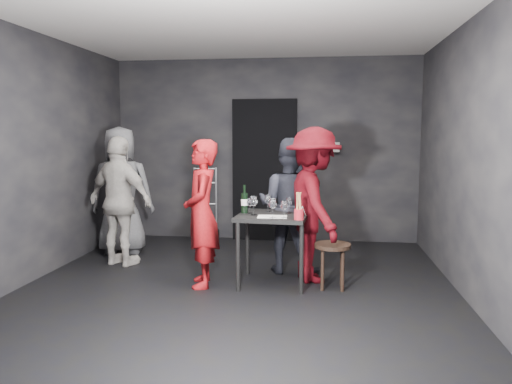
# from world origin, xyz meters

# --- Properties ---
(floor) EXTENTS (4.50, 5.00, 0.02)m
(floor) POSITION_xyz_m (0.00, 0.00, 0.00)
(floor) COLOR black
(floor) RESTS_ON ground
(ceiling) EXTENTS (4.50, 5.00, 0.02)m
(ceiling) POSITION_xyz_m (0.00, 0.00, 2.70)
(ceiling) COLOR silver
(ceiling) RESTS_ON ground
(wall_back) EXTENTS (4.50, 0.04, 2.70)m
(wall_back) POSITION_xyz_m (0.00, 2.50, 1.35)
(wall_back) COLOR black
(wall_back) RESTS_ON ground
(wall_front) EXTENTS (4.50, 0.04, 2.70)m
(wall_front) POSITION_xyz_m (0.00, -2.50, 1.35)
(wall_front) COLOR black
(wall_front) RESTS_ON ground
(wall_left) EXTENTS (0.04, 5.00, 2.70)m
(wall_left) POSITION_xyz_m (-2.25, 0.00, 1.35)
(wall_left) COLOR black
(wall_left) RESTS_ON ground
(wall_right) EXTENTS (0.04, 5.00, 2.70)m
(wall_right) POSITION_xyz_m (2.25, 0.00, 1.35)
(wall_right) COLOR black
(wall_right) RESTS_ON ground
(doorway) EXTENTS (0.95, 0.10, 2.10)m
(doorway) POSITION_xyz_m (0.00, 2.44, 1.05)
(doorway) COLOR black
(doorway) RESTS_ON ground
(wallbox_upper) EXTENTS (0.12, 0.06, 0.12)m
(wallbox_upper) POSITION_xyz_m (0.85, 2.45, 1.45)
(wallbox_upper) COLOR #B7B7B2
(wallbox_upper) RESTS_ON wall_back
(wallbox_lower) EXTENTS (0.10, 0.06, 0.14)m
(wallbox_lower) POSITION_xyz_m (1.05, 2.45, 1.40)
(wallbox_lower) COLOR #B7B7B2
(wallbox_lower) RESTS_ON wall_back
(hand_truck) EXTENTS (0.37, 0.32, 1.10)m
(hand_truck) POSITION_xyz_m (-0.87, 2.28, 0.21)
(hand_truck) COLOR #B2B2B7
(hand_truck) RESTS_ON floor
(tasting_table) EXTENTS (0.72, 0.72, 0.75)m
(tasting_table) POSITION_xyz_m (0.35, 0.24, 0.65)
(tasting_table) COLOR black
(tasting_table) RESTS_ON floor
(stool) EXTENTS (0.37, 0.37, 0.47)m
(stool) POSITION_xyz_m (0.98, 0.16, 0.38)
(stool) COLOR black
(stool) RESTS_ON floor
(server_red) EXTENTS (0.51, 0.65, 1.58)m
(server_red) POSITION_xyz_m (-0.38, 0.08, 0.79)
(server_red) COLOR #AA1116
(server_red) RESTS_ON floor
(woman_black) EXTENTS (0.86, 0.61, 1.60)m
(woman_black) POSITION_xyz_m (0.49, 0.73, 0.80)
(woman_black) COLOR #242630
(woman_black) RESTS_ON floor
(man_maroon) EXTENTS (0.93, 1.32, 1.86)m
(man_maroon) POSITION_xyz_m (0.77, 0.43, 0.93)
(man_maroon) COLOR #45050B
(man_maroon) RESTS_ON floor
(bystander_cream) EXTENTS (1.06, 0.77, 1.65)m
(bystander_cream) POSITION_xyz_m (-1.56, 0.76, 0.82)
(bystander_cream) COLOR beige
(bystander_cream) RESTS_ON floor
(bystander_grey) EXTENTS (1.00, 0.66, 1.90)m
(bystander_grey) POSITION_xyz_m (-1.79, 1.35, 0.95)
(bystander_grey) COLOR #59595D
(bystander_grey) RESTS_ON floor
(tasting_mat) EXTENTS (0.31, 0.21, 0.00)m
(tasting_mat) POSITION_xyz_m (0.36, 0.08, 0.75)
(tasting_mat) COLOR white
(tasting_mat) RESTS_ON tasting_table
(wine_glass_a) EXTENTS (0.10, 0.10, 0.22)m
(wine_glass_a) POSITION_xyz_m (0.15, 0.17, 0.86)
(wine_glass_a) COLOR white
(wine_glass_a) RESTS_ON tasting_table
(wine_glass_b) EXTENTS (0.07, 0.07, 0.18)m
(wine_glass_b) POSITION_xyz_m (0.10, 0.27, 0.84)
(wine_glass_b) COLOR white
(wine_glass_b) RESTS_ON tasting_table
(wine_glass_c) EXTENTS (0.08, 0.08, 0.20)m
(wine_glass_c) POSITION_xyz_m (0.28, 0.42, 0.85)
(wine_glass_c) COLOR white
(wine_glass_c) RESTS_ON tasting_table
(wine_glass_d) EXTENTS (0.11, 0.11, 0.22)m
(wine_glass_d) POSITION_xyz_m (0.37, 0.01, 0.86)
(wine_glass_d) COLOR white
(wine_glass_d) RESTS_ON tasting_table
(wine_glass_e) EXTENTS (0.10, 0.10, 0.19)m
(wine_glass_e) POSITION_xyz_m (0.48, 0.03, 0.85)
(wine_glass_e) COLOR white
(wine_glass_e) RESTS_ON tasting_table
(wine_glass_f) EXTENTS (0.09, 0.09, 0.18)m
(wine_glass_f) POSITION_xyz_m (0.51, 0.35, 0.84)
(wine_glass_f) COLOR white
(wine_glass_f) RESTS_ON tasting_table
(wine_bottle) EXTENTS (0.07, 0.07, 0.30)m
(wine_bottle) POSITION_xyz_m (0.04, 0.29, 0.87)
(wine_bottle) COLOR black
(wine_bottle) RESTS_ON tasting_table
(breadstick_cup) EXTENTS (0.09, 0.09, 0.29)m
(breadstick_cup) POSITION_xyz_m (0.64, -0.05, 0.88)
(breadstick_cup) COLOR #AF1B27
(breadstick_cup) RESTS_ON tasting_table
(reserved_card) EXTENTS (0.09, 0.13, 0.09)m
(reserved_card) POSITION_xyz_m (0.64, 0.27, 0.80)
(reserved_card) COLOR white
(reserved_card) RESTS_ON tasting_table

